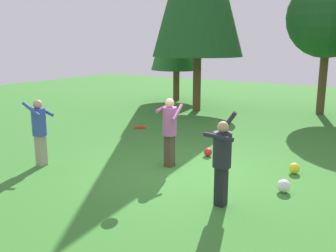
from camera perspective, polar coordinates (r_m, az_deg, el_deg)
name	(u,v)px	position (r m, az deg, el deg)	size (l,w,h in m)	color
ground_plane	(184,172)	(8.95, 2.36, -6.91)	(40.00, 40.00, 0.00)	#387A2D
person_thrower	(222,156)	(6.98, 8.12, -4.51)	(0.56, 0.50, 1.76)	black
person_catcher	(39,127)	(9.67, -18.78, -0.14)	(0.58, 0.51, 1.63)	gray
person_bystander	(170,127)	(9.07, 0.24, -0.09)	(0.56, 0.63, 1.68)	#4C382D
frisbee	(140,128)	(7.71, -4.27, -0.24)	(0.37, 0.37, 0.14)	red
ball_red	(208,152)	(10.16, 6.02, -3.92)	(0.22, 0.22, 0.22)	red
ball_white	(284,186)	(8.09, 16.99, -8.61)	(0.27, 0.27, 0.27)	white
ball_yellow	(294,168)	(9.26, 18.44, -6.06)	(0.25, 0.25, 0.25)	yellow
tree_center	(328,17)	(17.03, 22.92, 14.79)	(3.26, 3.26, 5.58)	brown
tree_far_left	(177,24)	(19.58, 1.30, 15.09)	(2.58, 2.58, 6.16)	brown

